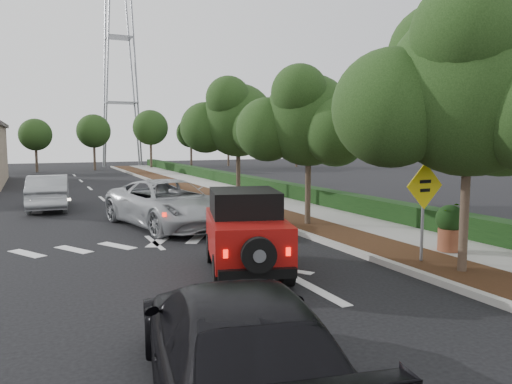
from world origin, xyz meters
TOP-DOWN VIEW (x-y plane):
  - ground at (0.00, 0.00)m, footprint 120.00×120.00m
  - curb at (4.60, 12.00)m, footprint 0.20×70.00m
  - planting_strip at (5.60, 12.00)m, footprint 1.80×70.00m
  - sidewalk at (7.50, 12.00)m, footprint 2.00×70.00m
  - hedge at (8.90, 12.00)m, footprint 0.80×70.00m
  - transmission_tower at (6.00, 48.00)m, footprint 7.00×4.00m
  - street_tree_near at (5.60, -0.50)m, footprint 3.80×3.80m
  - street_tree_mid at (5.60, 6.50)m, footprint 3.20×3.20m
  - street_tree_far at (5.60, 13.00)m, footprint 3.40×3.40m
  - red_jeep at (1.23, 1.93)m, footprint 2.51×3.93m
  - silver_suv_ahead at (1.09, 8.52)m, footprint 3.96×6.44m
  - black_suv_oncoming at (-1.19, -3.47)m, footprint 2.95×5.37m
  - silver_sedan_oncoming at (-2.65, 15.00)m, footprint 1.95×4.75m
  - speed_hump_sign at (5.40, 0.58)m, footprint 1.14×0.11m
  - terracotta_planter at (6.85, 1.13)m, footprint 0.75×0.75m

SIDE VIEW (x-z plane):
  - ground at x=0.00m, z-range 0.00..0.00m
  - transmission_tower at x=6.00m, z-range -14.00..14.00m
  - street_tree_near at x=5.60m, z-range -2.96..2.96m
  - street_tree_mid at x=5.60m, z-range -2.66..2.66m
  - street_tree_far at x=5.60m, z-range -2.81..2.81m
  - planting_strip at x=5.60m, z-range 0.00..0.12m
  - sidewalk at x=7.50m, z-range 0.00..0.12m
  - curb at x=4.60m, z-range 0.00..0.15m
  - hedge at x=8.90m, z-range 0.00..0.80m
  - black_suv_oncoming at x=-1.19m, z-range 0.00..1.48m
  - silver_sedan_oncoming at x=-2.65m, z-range 0.00..1.53m
  - silver_suv_ahead at x=1.09m, z-range 0.00..1.66m
  - terracotta_planter at x=6.85m, z-range 0.23..1.54m
  - red_jeep at x=1.23m, z-range 0.02..1.94m
  - speed_hump_sign at x=5.40m, z-range 0.47..2.90m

